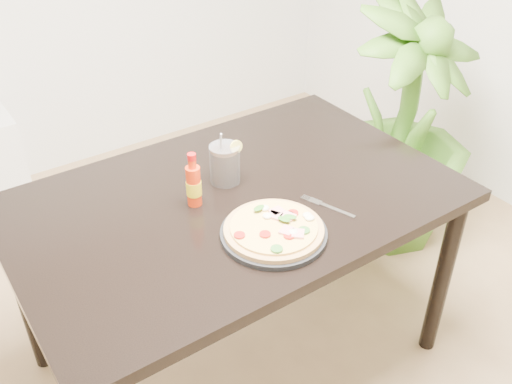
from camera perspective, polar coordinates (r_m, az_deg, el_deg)
dining_table at (r=1.87m, az=-2.10°, el=-2.44°), size 1.40×0.90×0.75m
plate at (r=1.65m, az=1.78°, el=-4.18°), size 0.31×0.31×0.02m
pizza at (r=1.64m, az=1.90°, el=-3.62°), size 0.29×0.29×0.03m
hot_sauce_bottle at (r=1.75m, az=-6.25°, el=0.73°), size 0.05×0.05×0.18m
cola_cup at (r=1.86m, az=-3.12°, el=2.76°), size 0.10×0.10×0.19m
fork at (r=1.78m, az=7.03°, el=-1.39°), size 0.08×0.18×0.00m
houseplant at (r=2.68m, az=14.49°, el=6.36°), size 0.73×0.73×1.15m
plant_pot at (r=2.92m, az=13.21°, el=-1.70°), size 0.28×0.28×0.22m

